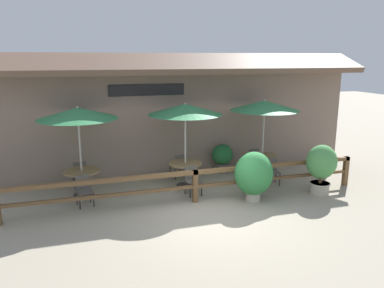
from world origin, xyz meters
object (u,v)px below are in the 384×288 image
object	(u,v)px
chair_near_streetside	(84,189)
potted_plant_corner_fern	(222,157)
chair_middle_streetside	(192,179)
chair_far_wallside	(252,158)
patio_umbrella_near	(78,113)
dining_table_middle	(185,167)
chair_middle_wallside	(178,165)
dining_table_far	(262,159)
chair_far_streetside	(272,170)
dining_table_near	(82,175)
potted_plant_entrance_palm	(254,174)
patio_umbrella_far	(265,106)
patio_umbrella_middle	(185,109)
potted_plant_broad_leaf	(321,165)
chair_near_wallside	(80,172)

from	to	relation	value
chair_near_streetside	potted_plant_corner_fern	xyz separation A→B (m)	(4.87, 1.79, 0.08)
chair_middle_streetside	chair_far_wallside	distance (m)	3.28
patio_umbrella_near	dining_table_middle	size ratio (longest dim) A/B	2.55
chair_far_wallside	chair_middle_wallside	bearing A→B (deg)	-5.28
dining_table_far	chair_far_streetside	bearing A→B (deg)	-93.18
chair_far_streetside	dining_table_near	bearing A→B (deg)	-177.40
patio_umbrella_near	dining_table_middle	xyz separation A→B (m)	(3.20, -0.09, -1.87)
potted_plant_entrance_palm	chair_far_streetside	bearing A→B (deg)	43.46
dining_table_near	chair_middle_wallside	size ratio (longest dim) A/B	1.25
chair_middle_wallside	potted_plant_corner_fern	size ratio (longest dim) A/B	0.83
chair_middle_streetside	patio_umbrella_far	size ratio (longest dim) A/B	0.31
chair_middle_streetside	chair_far_wallside	xyz separation A→B (m)	(2.81, 1.69, 0.00)
chair_middle_wallside	potted_plant_entrance_palm	distance (m)	3.07
chair_near_streetside	chair_far_streetside	size ratio (longest dim) A/B	1.00
dining_table_middle	dining_table_far	xyz separation A→B (m)	(2.80, 0.11, 0.00)
patio_umbrella_middle	potted_plant_entrance_palm	xyz separation A→B (m)	(1.52, -1.83, -1.70)
chair_near_streetside	potted_plant_entrance_palm	xyz separation A→B (m)	(4.69, -1.09, 0.32)
patio_umbrella_near	chair_middle_streetside	xyz separation A→B (m)	(3.19, -0.90, -2.02)
patio_umbrella_middle	chair_far_streetside	distance (m)	3.48
dining_table_near	dining_table_far	xyz separation A→B (m)	(6.00, 0.03, 0.00)
patio_umbrella_middle	chair_middle_wallside	size ratio (longest dim) A/B	3.18
dining_table_near	chair_middle_streetside	distance (m)	3.31
chair_middle_streetside	patio_umbrella_far	world-z (taller)	patio_umbrella_far
patio_umbrella_middle	potted_plant_broad_leaf	xyz separation A→B (m)	(3.71, -1.92, -1.60)
chair_middle_streetside	chair_far_wallside	bearing A→B (deg)	23.67
patio_umbrella_near	dining_table_near	world-z (taller)	patio_umbrella_near
dining_table_near	chair_far_wallside	bearing A→B (deg)	7.52
patio_umbrella_far	chair_far_wallside	size ratio (longest dim) A/B	3.18
patio_umbrella_far	potted_plant_entrance_palm	distance (m)	2.89
patio_umbrella_near	chair_middle_streetside	world-z (taller)	patio_umbrella_near
dining_table_near	chair_far_streetside	size ratio (longest dim) A/B	1.25
chair_far_streetside	potted_plant_entrance_palm	distance (m)	1.74
dining_table_near	potted_plant_corner_fern	bearing A→B (deg)	11.16
patio_umbrella_near	chair_near_wallside	distance (m)	2.18
chair_far_streetside	potted_plant_broad_leaf	world-z (taller)	potted_plant_broad_leaf
dining_table_far	potted_plant_corner_fern	bearing A→B (deg)	139.72
chair_middle_wallside	patio_umbrella_far	distance (m)	3.54
chair_middle_wallside	chair_far_streetside	distance (m)	3.14
chair_near_wallside	potted_plant_corner_fern	world-z (taller)	potted_plant_corner_fern
chair_far_streetside	dining_table_far	bearing A→B (deg)	96.49
dining_table_far	chair_far_streetside	world-z (taller)	chair_far_streetside
patio_umbrella_near	patio_umbrella_far	bearing A→B (deg)	0.25
dining_table_middle	chair_middle_wallside	size ratio (longest dim) A/B	1.25
dining_table_near	potted_plant_entrance_palm	bearing A→B (deg)	-22.11
dining_table_near	chair_near_streetside	size ratio (longest dim) A/B	1.25
chair_far_wallside	chair_near_wallside	bearing A→B (deg)	-6.89
chair_far_wallside	potted_plant_broad_leaf	size ratio (longest dim) A/B	0.56
chair_near_streetside	patio_umbrella_far	bearing A→B (deg)	-3.66
chair_far_streetside	chair_far_wallside	world-z (taller)	same
chair_far_wallside	potted_plant_broad_leaf	distance (m)	2.97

